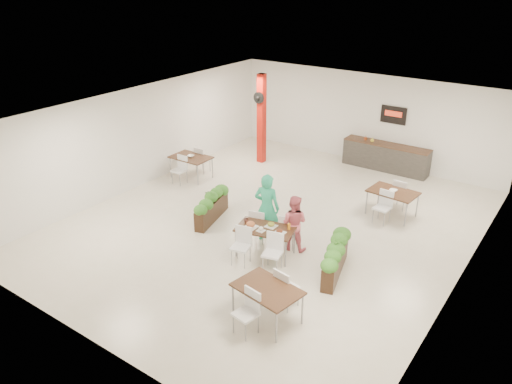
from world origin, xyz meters
TOP-DOWN VIEW (x-y plane):
  - ground at (0.00, 0.00)m, footprint 12.00×12.00m
  - room_shell at (0.00, 0.00)m, footprint 10.10×12.10m
  - red_column at (-3.00, 3.79)m, footprint 0.40×0.41m
  - service_counter at (1.00, 5.65)m, footprint 3.00×0.64m
  - main_table at (0.76, -1.50)m, footprint 1.56×1.86m
  - diner_man at (0.37, -0.84)m, footprint 0.76×0.58m
  - diner_woman at (1.17, -0.84)m, footprint 0.82×0.70m
  - planter_left at (-1.53, -0.80)m, footprint 0.75×1.73m
  - planter_right at (2.55, -1.26)m, footprint 0.77×1.76m
  - side_table_a at (-4.06, 1.18)m, footprint 1.33×1.62m
  - side_table_b at (2.51, 2.37)m, footprint 1.39×1.65m
  - side_table_c at (2.19, -3.53)m, footprint 1.45×1.67m

SIDE VIEW (x-z plane):
  - ground at x=0.00m, z-range 0.00..0.00m
  - planter_right at x=2.55m, z-range 0.02..0.96m
  - service_counter at x=1.00m, z-range -0.61..1.59m
  - planter_left at x=-1.53m, z-range 0.03..0.95m
  - side_table_c at x=2.19m, z-range 0.17..1.10m
  - main_table at x=0.76m, z-range 0.17..1.10m
  - side_table_a at x=-4.06m, z-range 0.18..1.10m
  - side_table_b at x=2.51m, z-range 0.18..1.10m
  - diner_woman at x=1.17m, z-range 0.00..1.46m
  - diner_man at x=0.37m, z-range 0.00..1.85m
  - red_column at x=-3.00m, z-range 0.04..3.24m
  - room_shell at x=0.00m, z-range 0.40..3.62m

